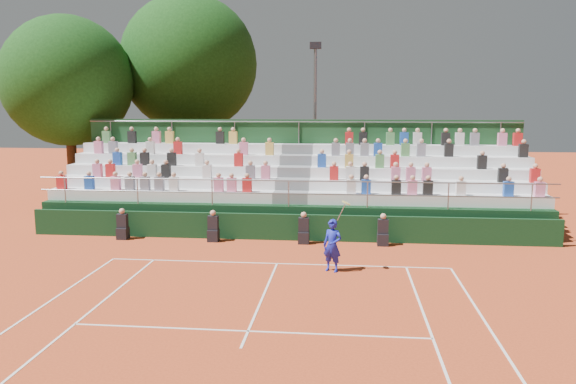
# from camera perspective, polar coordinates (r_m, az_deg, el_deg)

# --- Properties ---
(ground) EXTENTS (90.00, 90.00, 0.00)m
(ground) POSITION_cam_1_polar(r_m,az_deg,el_deg) (18.26, -1.12, -7.29)
(ground) COLOR #C04620
(ground) RESTS_ON ground
(courtside_wall) EXTENTS (20.00, 0.15, 1.00)m
(courtside_wall) POSITION_cam_1_polar(r_m,az_deg,el_deg) (21.22, -0.08, -3.60)
(courtside_wall) COLOR black
(courtside_wall) RESTS_ON ground
(line_officials) EXTENTS (10.21, 0.40, 1.19)m
(line_officials) POSITION_cam_1_polar(r_m,az_deg,el_deg) (20.94, -3.49, -3.84)
(line_officials) COLOR black
(line_officials) RESTS_ON ground
(grandstand) EXTENTS (20.00, 5.20, 4.40)m
(grandstand) POSITION_cam_1_polar(r_m,az_deg,el_deg) (24.27, 0.70, -0.61)
(grandstand) COLOR black
(grandstand) RESTS_ON ground
(tennis_player) EXTENTS (0.88, 0.59, 2.22)m
(tennis_player) POSITION_cam_1_polar(r_m,az_deg,el_deg) (17.30, 4.54, -5.42)
(tennis_player) COLOR #1822B4
(tennis_player) RESTS_ON ground
(tree_west) EXTENTS (6.61, 6.61, 9.57)m
(tree_west) POSITION_cam_1_polar(r_m,az_deg,el_deg) (31.33, -21.49, 10.41)
(tree_west) COLOR #332112
(tree_west) RESTS_ON ground
(tree_east) EXTENTS (7.69, 7.69, 11.19)m
(tree_east) POSITION_cam_1_polar(r_m,az_deg,el_deg) (32.94, -10.02, 12.68)
(tree_east) COLOR #332112
(tree_east) RESTS_ON ground
(floodlight_mast) EXTENTS (0.60, 0.25, 8.30)m
(floodlight_mast) POSITION_cam_1_polar(r_m,az_deg,el_deg) (30.12, 2.77, 8.39)
(floodlight_mast) COLOR gray
(floodlight_mast) RESTS_ON ground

